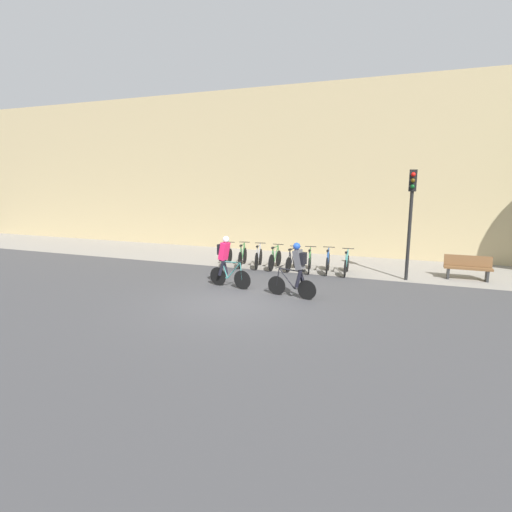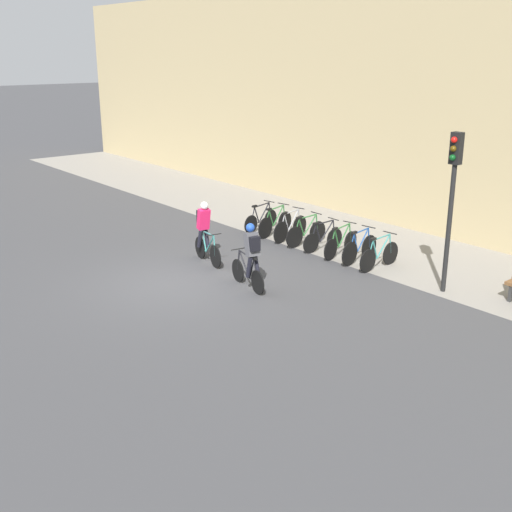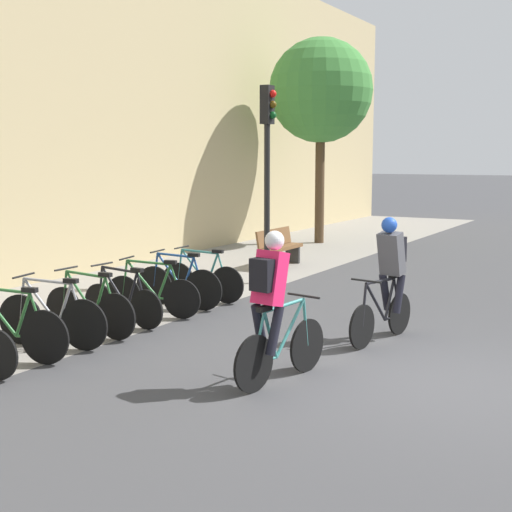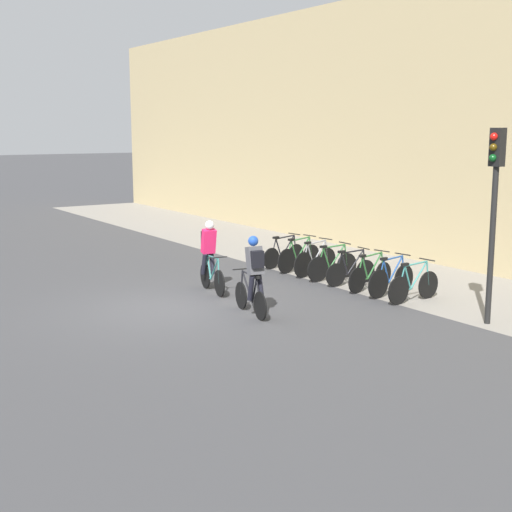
{
  "view_description": "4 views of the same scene",
  "coord_description": "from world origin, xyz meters",
  "px_view_note": "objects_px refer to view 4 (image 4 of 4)",
  "views": [
    {
      "loc": [
        4.68,
        -10.48,
        3.6
      ],
      "look_at": [
        -0.68,
        3.61,
        0.75
      ],
      "focal_mm": 28.0,
      "sensor_mm": 36.0,
      "label": 1
    },
    {
      "loc": [
        13.45,
        -8.44,
        5.83
      ],
      "look_at": [
        1.23,
        1.67,
        0.72
      ],
      "focal_mm": 45.0,
      "sensor_mm": 36.0,
      "label": 2
    },
    {
      "loc": [
        -7.95,
        -2.04,
        2.57
      ],
      "look_at": [
        0.68,
        2.84,
        1.19
      ],
      "focal_mm": 50.0,
      "sensor_mm": 36.0,
      "label": 3
    },
    {
      "loc": [
        13.95,
        -7.02,
        3.96
      ],
      "look_at": [
        0.0,
        2.32,
        0.97
      ],
      "focal_mm": 50.0,
      "sensor_mm": 36.0,
      "label": 4
    }
  ],
  "objects_px": {
    "cyclist_pink": "(210,253)",
    "traffic_light_pole": "(494,191)",
    "parked_bike_3": "(332,265)",
    "parked_bike_6": "(391,279)",
    "parked_bike_5": "(370,275)",
    "parked_bike_0": "(284,254)",
    "parked_bike_1": "(299,257)",
    "parked_bike_2": "(315,261)",
    "parked_bike_4": "(351,270)",
    "cyclist_grey": "(254,273)",
    "parked_bike_7": "(414,285)"
  },
  "relations": [
    {
      "from": "cyclist_grey",
      "to": "parked_bike_5",
      "type": "distance_m",
      "value": 3.88
    },
    {
      "from": "cyclist_pink",
      "to": "parked_bike_0",
      "type": "xyz_separation_m",
      "value": [
        -1.52,
        3.37,
        -0.56
      ]
    },
    {
      "from": "cyclist_pink",
      "to": "parked_bike_6",
      "type": "height_order",
      "value": "cyclist_pink"
    },
    {
      "from": "parked_bike_2",
      "to": "parked_bike_5",
      "type": "relative_size",
      "value": 1.0
    },
    {
      "from": "parked_bike_4",
      "to": "parked_bike_6",
      "type": "relative_size",
      "value": 0.96
    },
    {
      "from": "parked_bike_2",
      "to": "parked_bike_6",
      "type": "relative_size",
      "value": 1.02
    },
    {
      "from": "cyclist_pink",
      "to": "parked_bike_7",
      "type": "distance_m",
      "value": 4.97
    },
    {
      "from": "parked_bike_4",
      "to": "traffic_light_pole",
      "type": "distance_m",
      "value": 5.0
    },
    {
      "from": "parked_bike_5",
      "to": "cyclist_grey",
      "type": "bearing_deg",
      "value": -82.69
    },
    {
      "from": "parked_bike_6",
      "to": "parked_bike_5",
      "type": "bearing_deg",
      "value": -179.83
    },
    {
      "from": "parked_bike_1",
      "to": "parked_bike_7",
      "type": "distance_m",
      "value": 4.4
    },
    {
      "from": "parked_bike_6",
      "to": "parked_bike_7",
      "type": "bearing_deg",
      "value": -0.11
    },
    {
      "from": "parked_bike_2",
      "to": "parked_bike_7",
      "type": "height_order",
      "value": "parked_bike_2"
    },
    {
      "from": "cyclist_grey",
      "to": "parked_bike_2",
      "type": "distance_m",
      "value": 4.7
    },
    {
      "from": "parked_bike_2",
      "to": "parked_bike_3",
      "type": "distance_m",
      "value": 0.73
    },
    {
      "from": "parked_bike_2",
      "to": "parked_bike_5",
      "type": "bearing_deg",
      "value": -0.04
    },
    {
      "from": "parked_bike_3",
      "to": "parked_bike_6",
      "type": "distance_m",
      "value": 2.2
    },
    {
      "from": "cyclist_pink",
      "to": "parked_bike_5",
      "type": "xyz_separation_m",
      "value": [
        2.15,
        3.37,
        -0.55
      ]
    },
    {
      "from": "parked_bike_0",
      "to": "parked_bike_3",
      "type": "xyz_separation_m",
      "value": [
        2.2,
        0.0,
        0.02
      ]
    },
    {
      "from": "cyclist_pink",
      "to": "parked_bike_2",
      "type": "xyz_separation_m",
      "value": [
        -0.05,
        3.37,
        -0.53
      ]
    },
    {
      "from": "parked_bike_4",
      "to": "parked_bike_7",
      "type": "xyz_separation_m",
      "value": [
        2.2,
        0.0,
        0.02
      ]
    },
    {
      "from": "parked_bike_2",
      "to": "traffic_light_pole",
      "type": "bearing_deg",
      "value": -1.32
    },
    {
      "from": "cyclist_grey",
      "to": "parked_bike_1",
      "type": "distance_m",
      "value": 5.15
    },
    {
      "from": "parked_bike_3",
      "to": "parked_bike_1",
      "type": "bearing_deg",
      "value": -180.0
    },
    {
      "from": "cyclist_pink",
      "to": "cyclist_grey",
      "type": "bearing_deg",
      "value": -9.62
    },
    {
      "from": "parked_bike_1",
      "to": "parked_bike_3",
      "type": "height_order",
      "value": "parked_bike_1"
    },
    {
      "from": "parked_bike_4",
      "to": "parked_bike_6",
      "type": "xyz_separation_m",
      "value": [
        1.47,
        0.0,
        0.03
      ]
    },
    {
      "from": "cyclist_pink",
      "to": "parked_bike_3",
      "type": "bearing_deg",
      "value": 78.61
    },
    {
      "from": "cyclist_pink",
      "to": "parked_bike_5",
      "type": "relative_size",
      "value": 1.05
    },
    {
      "from": "cyclist_pink",
      "to": "traffic_light_pole",
      "type": "relative_size",
      "value": 0.44
    },
    {
      "from": "parked_bike_1",
      "to": "parked_bike_5",
      "type": "height_order",
      "value": "parked_bike_1"
    },
    {
      "from": "parked_bike_0",
      "to": "parked_bike_4",
      "type": "bearing_deg",
      "value": 0.01
    },
    {
      "from": "parked_bike_2",
      "to": "parked_bike_7",
      "type": "bearing_deg",
      "value": -0.01
    },
    {
      "from": "parked_bike_2",
      "to": "cyclist_pink",
      "type": "bearing_deg",
      "value": -89.09
    },
    {
      "from": "cyclist_pink",
      "to": "parked_bike_3",
      "type": "relative_size",
      "value": 1.05
    },
    {
      "from": "parked_bike_7",
      "to": "parked_bike_3",
      "type": "bearing_deg",
      "value": 179.99
    },
    {
      "from": "parked_bike_7",
      "to": "traffic_light_pole",
      "type": "bearing_deg",
      "value": -3.49
    },
    {
      "from": "cyclist_grey",
      "to": "parked_bike_1",
      "type": "height_order",
      "value": "cyclist_grey"
    },
    {
      "from": "cyclist_pink",
      "to": "traffic_light_pole",
      "type": "height_order",
      "value": "traffic_light_pole"
    },
    {
      "from": "cyclist_pink",
      "to": "parked_bike_6",
      "type": "bearing_deg",
      "value": 49.49
    },
    {
      "from": "cyclist_grey",
      "to": "parked_bike_5",
      "type": "relative_size",
      "value": 1.04
    },
    {
      "from": "parked_bike_1",
      "to": "parked_bike_7",
      "type": "height_order",
      "value": "parked_bike_1"
    },
    {
      "from": "cyclist_grey",
      "to": "parked_bike_3",
      "type": "relative_size",
      "value": 1.04
    },
    {
      "from": "parked_bike_0",
      "to": "parked_bike_1",
      "type": "relative_size",
      "value": 0.94
    },
    {
      "from": "parked_bike_6",
      "to": "parked_bike_7",
      "type": "xyz_separation_m",
      "value": [
        0.73,
        -0.0,
        -0.01
      ]
    },
    {
      "from": "parked_bike_0",
      "to": "parked_bike_3",
      "type": "bearing_deg",
      "value": 0.03
    },
    {
      "from": "parked_bike_4",
      "to": "parked_bike_5",
      "type": "bearing_deg",
      "value": -0.04
    },
    {
      "from": "cyclist_grey",
      "to": "traffic_light_pole",
      "type": "distance_m",
      "value": 5.18
    },
    {
      "from": "cyclist_grey",
      "to": "parked_bike_4",
      "type": "height_order",
      "value": "cyclist_grey"
    },
    {
      "from": "parked_bike_4",
      "to": "parked_bike_7",
      "type": "relative_size",
      "value": 0.94
    }
  ]
}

